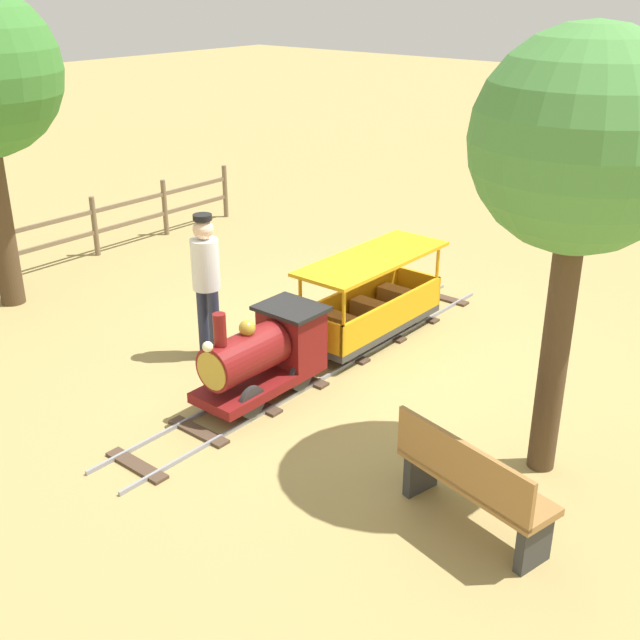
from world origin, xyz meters
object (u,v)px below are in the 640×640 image
(park_bench, at_px, (471,482))
(oak_tree_near, at_px, (582,147))
(locomotive, at_px, (265,352))
(conductor_person, at_px, (206,275))
(passenger_car, at_px, (372,305))

(park_bench, distance_m, oak_tree_near, 2.59)
(locomotive, xyz_separation_m, oak_tree_near, (-2.66, -0.62, 2.26))
(conductor_person, height_order, park_bench, conductor_person)
(passenger_car, distance_m, park_bench, 3.46)
(locomotive, relative_size, passenger_car, 0.72)
(locomotive, height_order, park_bench, locomotive)
(park_bench, bearing_deg, oak_tree_near, -92.93)
(conductor_person, bearing_deg, oak_tree_near, -174.74)
(locomotive, distance_m, conductor_person, 1.24)
(locomotive, xyz_separation_m, conductor_person, (1.11, -0.27, 0.47))
(conductor_person, bearing_deg, passenger_car, -126.63)
(locomotive, height_order, oak_tree_near, oak_tree_near)
(passenger_car, bearing_deg, conductor_person, 53.37)
(oak_tree_near, bearing_deg, passenger_car, -23.30)
(locomotive, distance_m, park_bench, 2.65)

